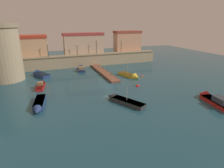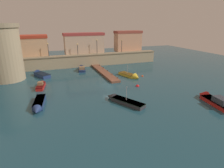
% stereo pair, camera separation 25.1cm
% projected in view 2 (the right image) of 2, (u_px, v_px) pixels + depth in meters
% --- Properties ---
extents(ground_plane, '(99.86, 99.86, 0.00)m').
position_uv_depth(ground_plane, '(110.00, 85.00, 35.74)').
color(ground_plane, '#1E4756').
extents(quay_wall, '(40.10, 2.38, 3.24)m').
position_uv_depth(quay_wall, '(88.00, 60.00, 50.93)').
color(quay_wall, tan).
rests_on(quay_wall, ground).
extents(old_town_backdrop, '(35.71, 5.36, 6.04)m').
position_uv_depth(old_town_backdrop, '(77.00, 44.00, 51.54)').
color(old_town_backdrop, tan).
rests_on(old_town_backdrop, ground).
extents(fortress_tower, '(7.22, 7.22, 11.34)m').
position_uv_depth(fortress_tower, '(4.00, 52.00, 37.35)').
color(fortress_tower, tan).
rests_on(fortress_tower, ground).
extents(pier_dock, '(1.95, 15.75, 0.70)m').
position_uv_depth(pier_dock, '(104.00, 72.00, 43.98)').
color(pier_dock, brown).
rests_on(pier_dock, ground).
extents(quay_lamp_0, '(0.32, 0.32, 3.36)m').
position_uv_depth(quay_lamp_0, '(48.00, 48.00, 46.38)').
color(quay_lamp_0, black).
rests_on(quay_lamp_0, quay_wall).
extents(quay_lamp_1, '(0.32, 0.32, 2.96)m').
position_uv_depth(quay_lamp_1, '(78.00, 47.00, 48.88)').
color(quay_lamp_1, black).
rests_on(quay_lamp_1, quay_wall).
extents(quay_lamp_2, '(0.32, 0.32, 3.84)m').
position_uv_depth(quay_lamp_2, '(97.00, 44.00, 50.46)').
color(quay_lamp_2, black).
rests_on(quay_lamp_2, quay_wall).
extents(quay_lamp_3, '(0.32, 0.32, 3.59)m').
position_uv_depth(quay_lamp_3, '(122.00, 44.00, 52.93)').
color(quay_lamp_3, black).
rests_on(quay_lamp_3, quay_wall).
extents(moored_boat_0, '(2.80, 7.25, 1.95)m').
position_uv_depth(moored_boat_0, '(213.00, 100.00, 27.93)').
color(moored_boat_0, red).
rests_on(moored_boat_0, ground).
extents(moored_boat_1, '(4.45, 6.64, 3.09)m').
position_uv_depth(moored_boat_1, '(122.00, 100.00, 28.18)').
color(moored_boat_1, '#333338').
rests_on(moored_boat_1, ground).
extents(moored_boat_2, '(1.94, 4.97, 1.45)m').
position_uv_depth(moored_boat_2, '(41.00, 85.00, 34.77)').
color(moored_boat_2, red).
rests_on(moored_boat_2, ground).
extents(moored_boat_3, '(2.35, 5.48, 1.62)m').
position_uv_depth(moored_boat_3, '(82.00, 68.00, 47.19)').
color(moored_boat_3, navy).
rests_on(moored_boat_3, ground).
extents(moored_boat_4, '(3.34, 5.98, 2.99)m').
position_uv_depth(moored_boat_4, '(131.00, 76.00, 40.99)').
color(moored_boat_4, gold).
rests_on(moored_boat_4, ground).
extents(moored_boat_5, '(4.07, 5.77, 1.67)m').
position_uv_depth(moored_boat_5, '(40.00, 74.00, 41.80)').
color(moored_boat_5, navy).
rests_on(moored_boat_5, ground).
extents(moored_boat_6, '(2.06, 6.06, 1.26)m').
position_uv_depth(moored_boat_6, '(39.00, 104.00, 26.61)').
color(moored_boat_6, navy).
rests_on(moored_boat_6, ground).
extents(mooring_buoy_0, '(0.49, 0.49, 0.49)m').
position_uv_depth(mooring_buoy_0, '(142.00, 76.00, 41.69)').
color(mooring_buoy_0, '#EA4C19').
rests_on(mooring_buoy_0, ground).
extents(mooring_buoy_1, '(0.66, 0.66, 0.66)m').
position_uv_depth(mooring_buoy_1, '(138.00, 86.00, 35.24)').
color(mooring_buoy_1, red).
rests_on(mooring_buoy_1, ground).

